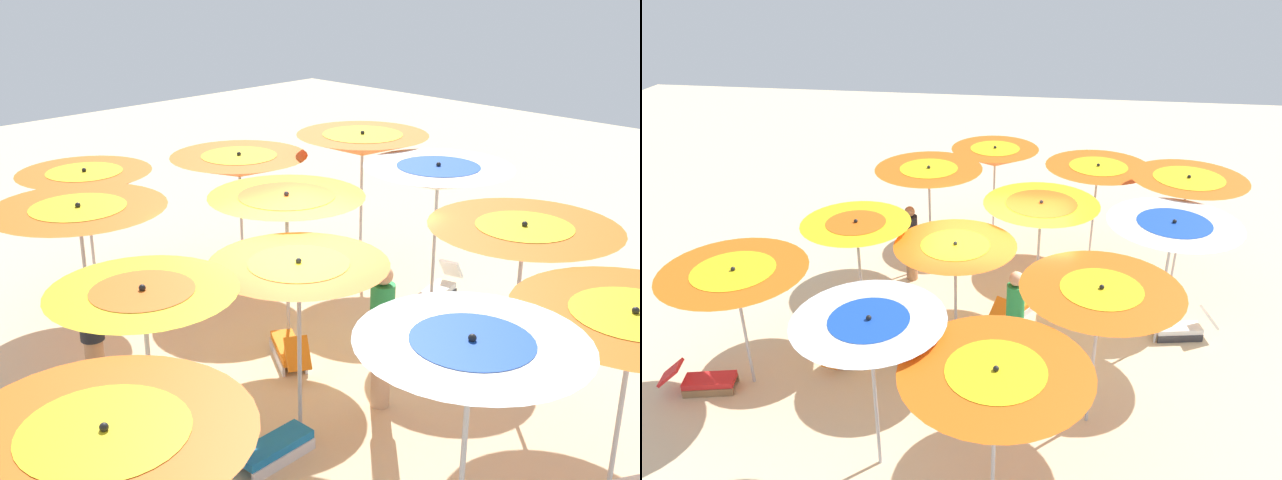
{
  "view_description": "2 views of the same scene",
  "coord_description": "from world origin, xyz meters",
  "views": [
    {
      "loc": [
        -6.48,
        6.17,
        5.38
      ],
      "look_at": [
        1.05,
        -1.42,
        1.4
      ],
      "focal_mm": 43.91,
      "sensor_mm": 36.0,
      "label": 1
    },
    {
      "loc": [
        -9.49,
        -0.73,
        6.7
      ],
      "look_at": [
        1.24,
        0.81,
        1.25
      ],
      "focal_mm": 34.38,
      "sensor_mm": 36.0,
      "label": 2
    }
  ],
  "objects": [
    {
      "name": "lounger_1",
      "position": [
        0.55,
        -0.32,
        0.2
      ],
      "size": [
        1.24,
        0.92,
        0.61
      ],
      "rotation": [
        0.0,
        0.0,
        5.75
      ],
      "color": "silver",
      "rests_on": "ground"
    },
    {
      "name": "ground",
      "position": [
        0.0,
        0.0,
        -0.02
      ],
      "size": [
        36.97,
        36.97,
        0.04
      ],
      "primitive_type": "cube",
      "color": "beige"
    },
    {
      "name": "beachgoer_1",
      "position": [
        1.71,
        1.96,
        0.89
      ],
      "size": [
        0.3,
        0.3,
        1.7
      ],
      "rotation": [
        0.0,
        0.0,
        1.91
      ],
      "color": "#A3704C",
      "rests_on": "ground"
    },
    {
      "name": "beach_umbrella_3",
      "position": [
        2.09,
        -3.49,
        2.3
      ],
      "size": [
        2.23,
        2.23,
        2.53
      ],
      "color": "#B2B2B7",
      "rests_on": "ground"
    },
    {
      "name": "beach_umbrella_8",
      "position": [
        -1.99,
        3.85,
        1.96
      ],
      "size": [
        2.26,
        2.26,
        2.18
      ],
      "color": "#B2B2B7",
      "rests_on": "ground"
    },
    {
      "name": "lounger_5",
      "position": [
        -0.93,
        1.4,
        0.22
      ],
      "size": [
        0.37,
        1.22,
        0.7
      ],
      "rotation": [
        0.0,
        0.0,
        4.72
      ],
      "color": "silver",
      "rests_on": "ground"
    },
    {
      "name": "beach_umbrella_4",
      "position": [
        -3.39,
        1.31,
        2.26
      ],
      "size": [
        1.96,
        1.96,
        2.48
      ],
      "color": "#B2B2B7",
      "rests_on": "ground"
    },
    {
      "name": "beach_umbrella_5",
      "position": [
        -0.67,
        0.65,
        1.95
      ],
      "size": [
        2.04,
        2.04,
        2.19
      ],
      "color": "#B2B2B7",
      "rests_on": "ground"
    },
    {
      "name": "beachgoer_0",
      "position": [
        -1.03,
        -0.39,
        1.0
      ],
      "size": [
        0.3,
        0.3,
        1.89
      ],
      "rotation": [
        0.0,
        0.0,
        4.77
      ],
      "color": "#D8A87F",
      "rests_on": "ground"
    },
    {
      "name": "beach_umbrella_10",
      "position": [
        2.3,
        1.66,
        2.14
      ],
      "size": [
        2.24,
        2.24,
        2.39
      ],
      "color": "#B2B2B7",
      "rests_on": "ground"
    },
    {
      "name": "beach_umbrella_0",
      "position": [
        -4.03,
        -0.33,
        2.11
      ],
      "size": [
        2.24,
        2.24,
        2.38
      ],
      "color": "#B2B2B7",
      "rests_on": "ground"
    },
    {
      "name": "lounger_2",
      "position": [
        0.33,
        -3.43,
        0.2
      ],
      "size": [
        0.56,
        1.17,
        0.59
      ],
      "rotation": [
        0.0,
        0.0,
        8.05
      ],
      "color": "#333338",
      "rests_on": "ground"
    },
    {
      "name": "beach_umbrella_1",
      "position": [
        -2.13,
        -1.6,
        2.16
      ],
      "size": [
        2.26,
        2.26,
        2.42
      ],
      "color": "#B2B2B7",
      "rests_on": "ground"
    },
    {
      "name": "beach_umbrella_7",
      "position": [
        3.39,
        -1.87,
        1.99
      ],
      "size": [
        2.29,
        2.29,
        2.23
      ],
      "color": "#B2B2B7",
      "rests_on": "ground"
    },
    {
      "name": "beach_ball",
      "position": [
        2.6,
        -2.55,
        0.13
      ],
      "size": [
        0.26,
        0.26,
        0.26
      ],
      "primitive_type": "sphere",
      "color": "#337FE5",
      "rests_on": "ground"
    },
    {
      "name": "beach_umbrella_9",
      "position": [
        -0.32,
        2.43,
        2.05
      ],
      "size": [
        1.9,
        1.9,
        2.31
      ],
      "color": "#B2B2B7",
      "rests_on": "ground"
    },
    {
      "name": "beach_umbrella_6",
      "position": [
        0.98,
        -0.7,
        2.09
      ],
      "size": [
        2.15,
        2.15,
        2.31
      ],
      "color": "#B2B2B7",
      "rests_on": "ground"
    },
    {
      "name": "beach_umbrella_2",
      "position": [
        0.08,
        -2.91,
        2.24
      ],
      "size": [
        2.21,
        2.21,
        2.47
      ],
      "color": "#B2B2B7",
      "rests_on": "ground"
    },
    {
      "name": "beach_umbrella_11",
      "position": [
        4.29,
        0.47,
        1.95
      ],
      "size": [
        2.06,
        2.06,
        2.23
      ],
      "color": "#B2B2B7",
      "rests_on": "ground"
    }
  ]
}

